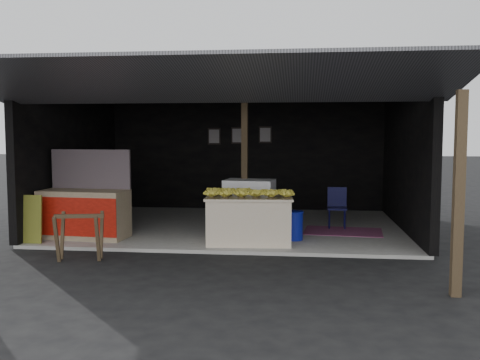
# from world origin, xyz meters

# --- Properties ---
(ground) EXTENTS (80.00, 80.00, 0.00)m
(ground) POSITION_xyz_m (0.00, 0.00, 0.00)
(ground) COLOR black
(ground) RESTS_ON ground
(concrete_slab) EXTENTS (7.00, 5.00, 0.06)m
(concrete_slab) POSITION_xyz_m (0.00, 2.50, 0.03)
(concrete_slab) COLOR gray
(concrete_slab) RESTS_ON ground
(shophouse) EXTENTS (7.40, 7.29, 3.02)m
(shophouse) POSITION_xyz_m (0.00, 2.82, 2.10)
(shophouse) COLOR black
(shophouse) RESTS_ON ground
(banana_table) EXTENTS (1.56, 1.03, 0.82)m
(banana_table) POSITION_xyz_m (0.51, 0.68, 0.47)
(banana_table) COLOR beige
(banana_table) RESTS_ON concrete_slab
(banana_pile) EXTENTS (1.44, 0.93, 0.16)m
(banana_pile) POSITION_xyz_m (0.51, 0.68, 0.97)
(banana_pile) COLOR gold
(banana_pile) RESTS_ON banana_table
(white_crate) EXTENTS (1.00, 0.74, 1.04)m
(white_crate) POSITION_xyz_m (0.42, 1.63, 0.58)
(white_crate) COLOR white
(white_crate) RESTS_ON concrete_slab
(neighbor_stall) EXTENTS (1.62, 0.83, 1.62)m
(neighbor_stall) POSITION_xyz_m (-2.55, 0.81, 0.55)
(neighbor_stall) COLOR #998466
(neighbor_stall) RESTS_ON concrete_slab
(green_signboard) EXTENTS (0.57, 0.10, 0.85)m
(green_signboard) POSITION_xyz_m (-3.38, 0.24, 0.48)
(green_signboard) COLOR black
(green_signboard) RESTS_ON concrete_slab
(sawhorse) EXTENTS (0.77, 0.77, 0.74)m
(sawhorse) POSITION_xyz_m (-2.00, -0.70, 0.47)
(sawhorse) COLOR #443622
(sawhorse) RESTS_ON ground
(water_barrel) EXTENTS (0.33, 0.33, 0.49)m
(water_barrel) POSITION_xyz_m (1.28, 1.07, 0.31)
(water_barrel) COLOR #0D1899
(water_barrel) RESTS_ON concrete_slab
(plastic_chair) EXTENTS (0.40, 0.40, 0.82)m
(plastic_chair) POSITION_xyz_m (2.14, 2.45, 0.54)
(plastic_chair) COLOR #090934
(plastic_chair) RESTS_ON concrete_slab
(magenta_rug) EXTENTS (1.59, 1.14, 0.01)m
(magenta_rug) POSITION_xyz_m (2.24, 1.99, 0.07)
(magenta_rug) COLOR #7F1C66
(magenta_rug) RESTS_ON concrete_slab
(picture_frames) EXTENTS (1.62, 0.04, 0.46)m
(picture_frames) POSITION_xyz_m (-0.17, 4.89, 1.93)
(picture_frames) COLOR black
(picture_frames) RESTS_ON shophouse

